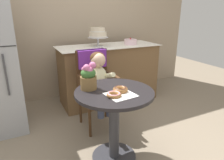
# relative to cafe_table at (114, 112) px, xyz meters

# --- Properties ---
(ground_plane) EXTENTS (8.00, 8.00, 0.00)m
(ground_plane) POSITION_rel_cafe_table_xyz_m (0.00, 0.00, -0.51)
(ground_plane) COLOR gray
(back_wall) EXTENTS (4.80, 0.10, 2.70)m
(back_wall) POSITION_rel_cafe_table_xyz_m (0.00, 1.85, 0.84)
(back_wall) COLOR tan
(back_wall) RESTS_ON ground
(cafe_table) EXTENTS (0.72, 0.72, 0.72)m
(cafe_table) POSITION_rel_cafe_table_xyz_m (0.00, 0.00, 0.00)
(cafe_table) COLOR black
(cafe_table) RESTS_ON ground
(wicker_chair) EXTENTS (0.42, 0.45, 0.95)m
(wicker_chair) POSITION_rel_cafe_table_xyz_m (0.09, 0.72, 0.13)
(wicker_chair) COLOR #472D19
(wicker_chair) RESTS_ON ground
(seated_child) EXTENTS (0.27, 0.32, 0.73)m
(seated_child) POSITION_rel_cafe_table_xyz_m (0.09, 0.56, 0.17)
(seated_child) COLOR beige
(seated_child) RESTS_ON ground
(paper_napkin) EXTENTS (0.25, 0.24, 0.00)m
(paper_napkin) POSITION_rel_cafe_table_xyz_m (0.01, -0.11, 0.21)
(paper_napkin) COLOR white
(paper_napkin) RESTS_ON cafe_table
(donut_front) EXTENTS (0.13, 0.13, 0.03)m
(donut_front) POSITION_rel_cafe_table_xyz_m (-0.06, -0.12, 0.23)
(donut_front) COLOR #936033
(donut_front) RESTS_ON cafe_table
(donut_mid) EXTENTS (0.13, 0.13, 0.04)m
(donut_mid) POSITION_rel_cafe_table_xyz_m (0.04, -0.04, 0.24)
(donut_mid) COLOR #936033
(donut_mid) RESTS_ON cafe_table
(flower_vase) EXTENTS (0.15, 0.15, 0.25)m
(flower_vase) POSITION_rel_cafe_table_xyz_m (-0.19, 0.15, 0.33)
(flower_vase) COLOR brown
(flower_vase) RESTS_ON cafe_table
(display_counter) EXTENTS (1.56, 0.62, 0.90)m
(display_counter) POSITION_rel_cafe_table_xyz_m (0.55, 1.30, -0.05)
(display_counter) COLOR brown
(display_counter) RESTS_ON ground
(tiered_cake_stand) EXTENTS (0.30, 0.30, 0.27)m
(tiered_cake_stand) POSITION_rel_cafe_table_xyz_m (0.38, 1.30, 0.58)
(tiered_cake_stand) COLOR silver
(tiered_cake_stand) RESTS_ON display_counter
(round_layer_cake) EXTENTS (0.20, 0.20, 0.10)m
(round_layer_cake) POSITION_rel_cafe_table_xyz_m (0.90, 1.25, 0.43)
(round_layer_cake) COLOR silver
(round_layer_cake) RESTS_ON display_counter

